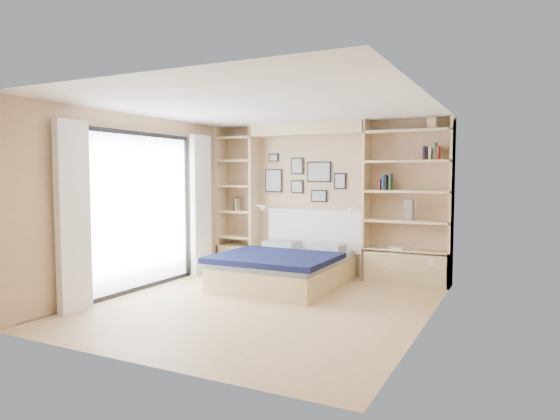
% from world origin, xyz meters
% --- Properties ---
extents(ground, '(4.50, 4.50, 0.00)m').
position_xyz_m(ground, '(0.00, 0.00, 0.00)').
color(ground, tan).
rests_on(ground, ground).
extents(room_shell, '(4.50, 4.50, 4.50)m').
position_xyz_m(room_shell, '(-0.39, 1.52, 1.08)').
color(room_shell, tan).
rests_on(room_shell, ground).
extents(bed, '(1.67, 2.14, 1.07)m').
position_xyz_m(bed, '(-0.25, 1.14, 0.27)').
color(bed, '#DCC485').
rests_on(bed, ground).
extents(photo_gallery, '(1.48, 0.02, 0.82)m').
position_xyz_m(photo_gallery, '(-0.45, 2.22, 1.60)').
color(photo_gallery, black).
rests_on(photo_gallery, ground).
extents(reading_lamps, '(1.92, 0.12, 0.15)m').
position_xyz_m(reading_lamps, '(-0.30, 2.00, 1.10)').
color(reading_lamps, silver).
rests_on(reading_lamps, ground).
extents(shelf_decor, '(3.48, 0.23, 2.03)m').
position_xyz_m(shelf_decor, '(1.17, 2.07, 1.71)').
color(shelf_decor, '#A51E1E').
rests_on(shelf_decor, ground).
extents(deck, '(3.20, 4.00, 0.05)m').
position_xyz_m(deck, '(-3.60, 0.00, 0.00)').
color(deck, '#716253').
rests_on(deck, ground).
extents(deck_chair, '(0.75, 0.94, 0.83)m').
position_xyz_m(deck_chair, '(-2.76, 0.31, 0.39)').
color(deck_chair, tan).
rests_on(deck_chair, ground).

